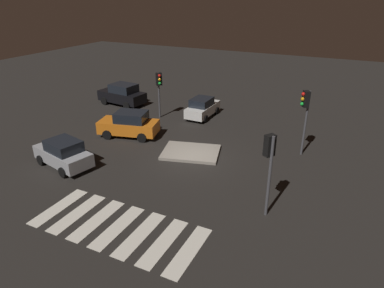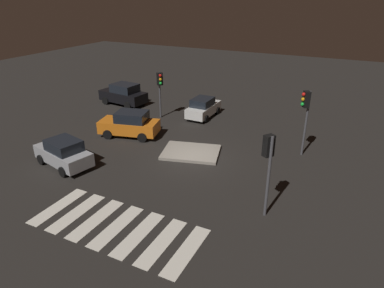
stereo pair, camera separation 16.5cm
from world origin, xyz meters
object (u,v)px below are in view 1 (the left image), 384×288
car_silver (63,153)px  traffic_island (191,152)px  car_black (122,94)px  traffic_light_east (269,155)px  traffic_light_north (305,107)px  car_white (202,108)px  car_orange (129,124)px  traffic_light_west (159,84)px

car_silver → traffic_island: bearing=-127.9°
car_black → traffic_light_east: traffic_light_east is taller
traffic_light_north → traffic_light_east: bearing=55.8°
car_white → car_silver: bearing=162.8°
car_silver → car_white: (3.69, 11.37, -0.03)m
car_orange → car_white: car_orange is taller
traffic_island → car_orange: bearing=172.4°
car_silver → car_black: (-4.14, 11.27, 0.11)m
traffic_island → car_white: size_ratio=1.09×
car_white → traffic_light_north: (8.37, -3.75, 2.32)m
traffic_island → car_orange: size_ratio=0.93×
traffic_light_north → traffic_light_west: size_ratio=1.11×
car_silver → traffic_light_west: bearing=-81.1°
traffic_island → car_white: car_white is taller
car_white → traffic_light_north: 9.46m
traffic_island → traffic_light_north: size_ratio=0.99×
traffic_light_north → car_white: bearing=-55.5°
car_white → traffic_light_west: bearing=121.0°
car_orange → traffic_light_west: bearing=-104.0°
car_orange → car_black: bearing=-64.1°
traffic_light_north → traffic_island: bearing=-6.5°
car_black → traffic_island: bearing=153.0°
car_silver → traffic_light_east: traffic_light_east is taller
car_silver → traffic_light_west: 9.87m
traffic_light_north → car_silver: bearing=0.9°
traffic_island → traffic_light_west: traffic_light_west is taller
car_white → traffic_light_west: (-2.95, -1.72, 2.00)m
car_orange → car_silver: bearing=68.0°
car_silver → car_white: bearing=-94.7°
traffic_island → traffic_light_north: traffic_light_north is taller
traffic_island → car_silver: car_silver is taller
traffic_island → car_black: 11.99m
traffic_island → traffic_light_west: 7.60m
car_silver → traffic_light_east: 11.93m
car_black → traffic_light_east: size_ratio=1.15×
traffic_island → car_silver: (-5.90, -4.76, 0.73)m
car_black → traffic_light_west: (4.88, -1.62, 1.86)m
car_silver → car_white: car_silver is taller
traffic_light_west → car_orange: bearing=-44.9°
car_black → traffic_light_north: 16.75m
traffic_island → traffic_light_north: (6.16, 2.87, 3.02)m
traffic_light_east → traffic_light_west: bearing=-6.4°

